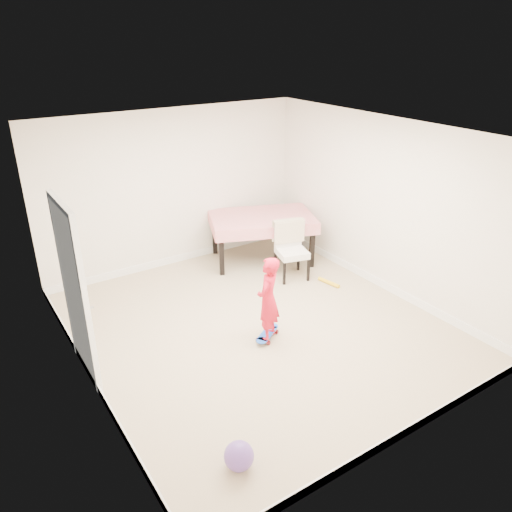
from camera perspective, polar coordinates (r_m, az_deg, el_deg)
ground at (r=6.87m, az=0.22°, el=-8.00°), size 5.00×5.00×0.00m
ceiling at (r=5.90m, az=0.26°, el=13.64°), size 4.50×5.00×0.04m
wall_back at (r=8.33m, az=-9.32°, el=7.50°), size 4.50×0.04×2.60m
wall_front at (r=4.64m, az=17.62°, el=-7.87°), size 4.50×0.04×2.60m
wall_left at (r=5.47m, az=-19.63°, el=-2.97°), size 0.04×5.00×2.60m
wall_right at (r=7.65m, az=14.36°, el=5.52°), size 0.04×5.00×2.60m
door at (r=5.86m, az=-19.96°, el=-4.19°), size 0.11×0.94×2.11m
baseboard_back at (r=8.77m, az=-8.81°, el=-0.25°), size 4.50×0.02×0.12m
baseboard_front at (r=5.38m, az=15.94°, el=-19.16°), size 4.50×0.02×0.12m
baseboard_left at (r=6.12m, az=-18.06°, el=-13.36°), size 0.02×5.00×0.12m
baseboard_right at (r=8.13m, az=13.51°, el=-2.75°), size 0.02×5.00×0.12m
dining_table at (r=8.60m, az=0.67°, el=2.07°), size 2.00×1.65×0.81m
dining_chair at (r=7.98m, az=4.15°, el=0.59°), size 0.65×0.70×0.93m
skateboard at (r=6.61m, az=1.30°, el=-9.04°), size 0.53×0.43×0.08m
child at (r=6.29m, az=1.39°, el=-5.27°), size 0.50×0.47×1.14m
balloon at (r=4.91m, az=-1.96°, el=-21.88°), size 0.28×0.28×0.28m
foam_toy at (r=8.00m, az=8.32°, el=-3.01°), size 0.14×0.40×0.06m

